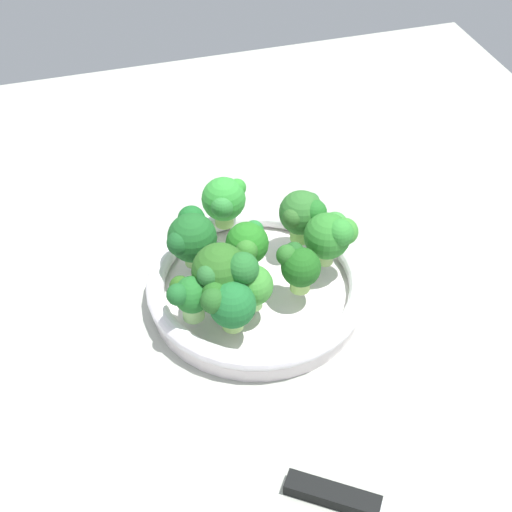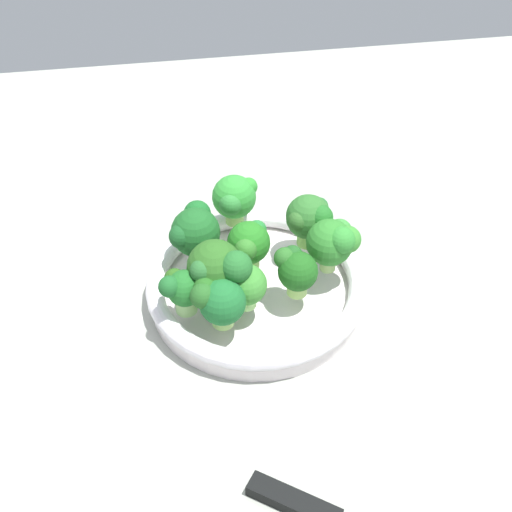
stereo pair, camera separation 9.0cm
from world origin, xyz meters
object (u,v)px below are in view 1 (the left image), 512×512
object	(u,v)px
broccoli_floret_2	(303,214)
broccoli_floret_4	(298,265)
broccoli_floret_5	(228,304)
broccoli_floret_7	(188,295)
bowl	(256,286)
broccoli_floret_9	(251,287)
broccoli_floret_8	(191,236)
knife	(380,510)
broccoli_floret_3	(331,234)
broccoli_floret_1	(224,200)
broccoli_floret_6	(247,245)
broccoli_floret_0	(222,272)

from	to	relation	value
broccoli_floret_2	broccoli_floret_4	world-z (taller)	broccoli_floret_2
broccoli_floret_5	broccoli_floret_7	size ratio (longest dim) A/B	1.07
bowl	broccoli_floret_5	xyz separation A→B (cm)	(-7.42, 5.43, 5.68)
broccoli_floret_5	broccoli_floret_9	bearing A→B (deg)	-55.19
broccoli_floret_4	bowl	bearing A→B (deg)	49.27
bowl	broccoli_floret_9	bearing A→B (deg)	157.58
bowl	broccoli_floret_8	bearing A→B (deg)	58.13
broccoli_floret_9	knife	bearing A→B (deg)	-168.85
broccoli_floret_3	knife	bearing A→B (deg)	168.64
broccoli_floret_1	knife	size ratio (longest dim) A/B	0.31
bowl	broccoli_floret_8	size ratio (longest dim) A/B	3.79
broccoli_floret_3	broccoli_floret_8	world-z (taller)	same
broccoli_floret_8	broccoli_floret_9	size ratio (longest dim) A/B	1.26
broccoli_floret_6	bowl	bearing A→B (deg)	-152.68
broccoli_floret_2	broccoli_floret_5	distance (cm)	17.60
broccoli_floret_4	broccoli_floret_0	bearing A→B (deg)	90.23
broccoli_floret_2	broccoli_floret_6	distance (cm)	8.79
broccoli_floret_6	broccoli_floret_3	bearing A→B (deg)	-99.48
broccoli_floret_8	broccoli_floret_2	bearing A→B (deg)	-89.31
broccoli_floret_0	broccoli_floret_5	distance (cm)	4.08
broccoli_floret_1	broccoli_floret_8	world-z (taller)	broccoli_floret_8
broccoli_floret_8	broccoli_floret_0	bearing A→B (deg)	-166.49
bowl	knife	size ratio (longest dim) A/B	1.19
knife	broccoli_floret_9	bearing A→B (deg)	11.15
broccoli_floret_1	broccoli_floret_6	distance (cm)	8.92
broccoli_floret_2	broccoli_floret_7	bearing A→B (deg)	118.53
broccoli_floret_8	broccoli_floret_9	world-z (taller)	broccoli_floret_8
broccoli_floret_8	broccoli_floret_9	distance (cm)	10.70
broccoli_floret_1	broccoli_floret_9	xyz separation A→B (cm)	(-15.38, 0.87, -0.88)
broccoli_floret_7	knife	world-z (taller)	broccoli_floret_7
bowl	broccoli_floret_5	size ratio (longest dim) A/B	4.36
broccoli_floret_7	knife	distance (cm)	30.76
broccoli_floret_2	broccoli_floret_4	distance (cm)	8.77
broccoli_floret_1	broccoli_floret_3	distance (cm)	15.08
broccoli_floret_2	broccoli_floret_6	bearing A→B (deg)	111.11
bowl	broccoli_floret_0	size ratio (longest dim) A/B	3.36
broccoli_floret_5	broccoli_floret_6	xyz separation A→B (cm)	(8.78, -4.72, 0.19)
broccoli_floret_7	broccoli_floret_2	bearing A→B (deg)	-61.47
broccoli_floret_4	broccoli_floret_7	size ratio (longest dim) A/B	1.03
broccoli_floret_1	broccoli_floret_6	world-z (taller)	broccoli_floret_1
broccoli_floret_8	knife	bearing A→B (deg)	-164.31
broccoli_floret_6	knife	size ratio (longest dim) A/B	0.28
bowl	broccoli_floret_2	xyz separation A→B (cm)	(4.53, -7.48, 6.40)
broccoli_floret_1	knife	xyz separation A→B (cm)	(-42.08, -4.40, -7.74)
broccoli_floret_6	knife	distance (cm)	34.22
bowl	broccoli_floret_2	size ratio (longest dim) A/B	3.80
broccoli_floret_5	broccoli_floret_6	distance (cm)	9.97
broccoli_floret_0	broccoli_floret_4	bearing A→B (deg)	-89.77
broccoli_floret_2	broccoli_floret_3	size ratio (longest dim) A/B	0.99
broccoli_floret_1	broccoli_floret_0	bearing A→B (deg)	164.44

